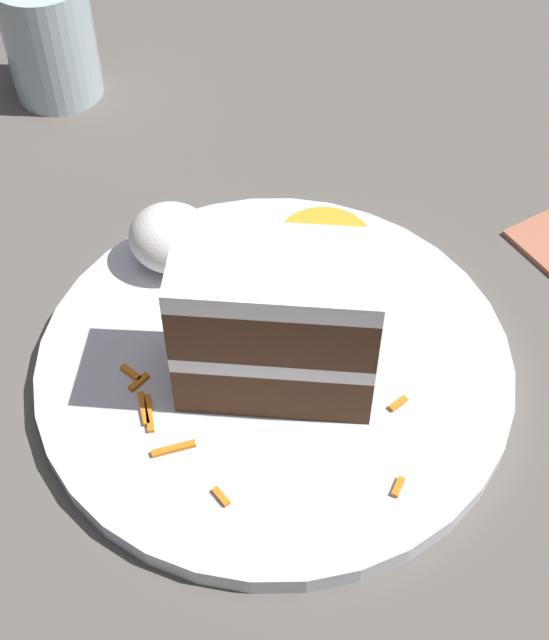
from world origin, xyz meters
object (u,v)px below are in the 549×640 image
Objects in this scene: plate at (275,364)px; orange_garnish at (324,242)px; cake_slice at (277,322)px; drinking_glass at (52,47)px; cream_dollop at (172,238)px.

orange_garnish is at bearing -92.99° from plate.
drinking_glass is (0.27, -0.26, -0.02)m from cake_slice.
orange_garnish is 0.67× the size of drinking_glass.
cream_dollop is at bearing -34.52° from plate.
cream_dollop is 0.25m from drinking_glass.
cake_slice is (-0.01, 0.01, 0.06)m from plate.
cream_dollop is at bearing 133.77° from drinking_glass.
orange_garnish is (-0.01, -0.11, 0.01)m from plate.
cake_slice is 0.13m from cream_dollop.
orange_garnish is at bearing -11.39° from cake_slice.
cream_dollop is at bearing 25.22° from orange_garnish.
plate is 0.36m from drinking_glass.
cake_slice reaches higher than plate.
drinking_glass is (0.18, -0.18, 0.01)m from cream_dollop.
orange_garnish is (-0.10, -0.05, -0.02)m from cream_dollop.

